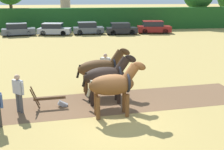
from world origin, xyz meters
name	(u,v)px	position (x,y,z in m)	size (l,w,h in m)	color
ground_plane	(118,118)	(0.00, 0.00, 0.00)	(240.00, 240.00, 0.00)	#A88E4C
plowed_furrow_strip	(40,108)	(-3.43, 1.53, 0.00)	(20.61, 3.04, 0.01)	brown
hedgerow	(84,19)	(0.00, 29.83, 1.55)	(75.27, 1.52, 3.10)	#1E511E
draft_horse_lead_left	(114,85)	(-0.12, 0.25, 1.42)	(2.64, 1.08, 2.44)	brown
draft_horse_lead_right	(107,76)	(-0.24, 1.78, 1.35)	(2.71, 1.09, 2.41)	black
draft_horse_trail_left	(101,68)	(-0.35, 3.30, 1.34)	(2.96, 1.14, 2.44)	#513319
plow	(53,101)	(-2.82, 1.58, 0.32)	(1.70, 0.49, 1.13)	#4C331E
farmer_at_plow	(18,90)	(-4.25, 1.18, 1.04)	(0.55, 0.49, 1.76)	#4C4C4C
farmer_beside_team	(105,65)	(0.08, 5.10, 1.02)	(0.62, 0.41, 1.74)	#38332D
parked_car_far_left	(18,30)	(-8.44, 25.44, 0.74)	(4.21, 2.38, 1.54)	#565B66
parked_car_left	(54,29)	(-4.06, 25.48, 0.71)	(4.31, 2.40, 1.48)	#A8A8B2
parked_car_center_left	(88,28)	(0.25, 25.49, 0.75)	(3.95, 1.96, 1.56)	#565B66
parked_car_center	(121,29)	(4.48, 24.82, 0.71)	(3.93, 1.77, 1.47)	black
parked_car_center_right	(154,27)	(8.94, 25.34, 0.77)	(4.51, 2.34, 1.60)	maroon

